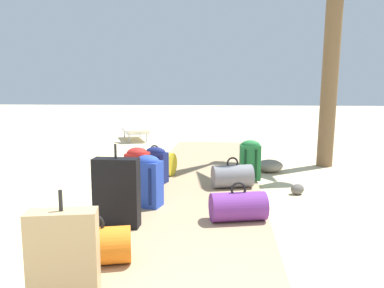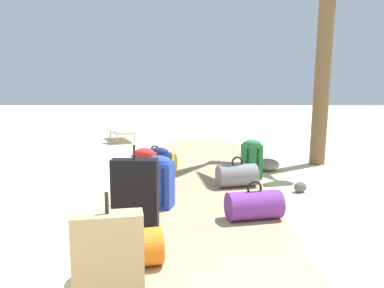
% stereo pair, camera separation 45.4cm
% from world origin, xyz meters
% --- Properties ---
extents(ground_plane, '(60.00, 60.00, 0.00)m').
position_xyz_m(ground_plane, '(0.00, 3.24, 0.00)').
color(ground_plane, beige).
extents(boardwalk, '(1.69, 8.10, 0.08)m').
position_xyz_m(boardwalk, '(0.00, 4.05, 0.04)').
color(boardwalk, tan).
rests_on(boardwalk, ground).
extents(backpack_green, '(0.31, 0.23, 0.60)m').
position_xyz_m(backpack_green, '(0.74, 4.06, 0.39)').
color(backpack_green, '#237538').
rests_on(backpack_green, boardwalk).
extents(suitcase_black, '(0.44, 0.17, 0.82)m').
position_xyz_m(suitcase_black, '(-0.67, 1.96, 0.42)').
color(suitcase_black, black).
rests_on(suitcase_black, boardwalk).
extents(duffel_bag_orange, '(0.61, 0.42, 0.40)m').
position_xyz_m(duffel_bag_orange, '(-0.61, 1.15, 0.23)').
color(duffel_bag_orange, orange).
rests_on(duffel_bag_orange, boardwalk).
extents(backpack_red, '(0.29, 0.27, 0.60)m').
position_xyz_m(backpack_red, '(-0.75, 3.14, 0.40)').
color(backpack_red, red).
rests_on(backpack_red, boardwalk).
extents(backpack_navy, '(0.37, 0.27, 0.52)m').
position_xyz_m(backpack_navy, '(-0.63, 3.76, 0.35)').
color(backpack_navy, navy).
rests_on(backpack_navy, boardwalk).
extents(backpack_blue, '(0.34, 0.29, 0.60)m').
position_xyz_m(backpack_blue, '(-0.50, 2.63, 0.39)').
color(backpack_blue, '#2847B7').
rests_on(backpack_blue, boardwalk).
extents(duffel_bag_purple, '(0.62, 0.42, 0.41)m').
position_xyz_m(duffel_bag_purple, '(0.52, 2.24, 0.23)').
color(duffel_bag_purple, '#6B2D84').
rests_on(duffel_bag_purple, boardwalk).
extents(duffel_bag_grey, '(0.60, 0.44, 0.42)m').
position_xyz_m(duffel_bag_grey, '(0.47, 3.58, 0.24)').
color(duffel_bag_grey, slate).
rests_on(duffel_bag_grey, boardwalk).
extents(duffel_bag_yellow, '(0.69, 0.52, 0.47)m').
position_xyz_m(duffel_bag_yellow, '(-0.75, 4.28, 0.26)').
color(duffel_bag_yellow, gold).
rests_on(duffel_bag_yellow, boardwalk).
extents(suitcase_tan, '(0.45, 0.25, 0.74)m').
position_xyz_m(suitcase_tan, '(-0.60, 0.60, 0.38)').
color(suitcase_tan, tan).
rests_on(suitcase_tan, boardwalk).
extents(lounge_chair, '(1.14, 1.67, 0.77)m').
position_xyz_m(lounge_chair, '(-2.19, 8.87, 0.33)').
color(lounge_chair, white).
rests_on(lounge_chair, ground).
extents(rock_right_far, '(0.25, 0.24, 0.15)m').
position_xyz_m(rock_right_far, '(1.35, 3.59, 0.07)').
color(rock_right_far, '#5B5651').
rests_on(rock_right_far, ground).
extents(rock_left_far, '(0.28, 0.30, 0.17)m').
position_xyz_m(rock_left_far, '(-1.19, 5.51, 0.08)').
color(rock_left_far, slate).
rests_on(rock_left_far, ground).
extents(rock_right_near, '(0.55, 0.50, 0.21)m').
position_xyz_m(rock_right_near, '(1.13, 5.00, 0.11)').
color(rock_right_near, gray).
rests_on(rock_right_near, ground).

